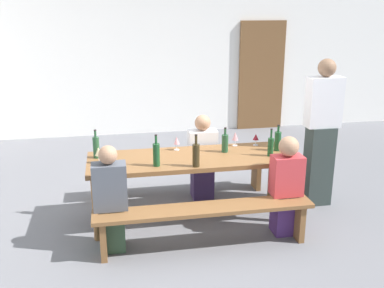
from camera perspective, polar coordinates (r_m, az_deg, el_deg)
The scene contains 20 objects.
ground_plane at distance 5.32m, azimuth 0.00°, elevation -9.29°, with size 24.00×24.00×0.00m, color slate.
back_wall at distance 8.54m, azimuth -4.81°, elevation 12.05°, with size 14.00×0.20×3.20m, color white.
wooden_door at distance 8.93m, azimuth 8.83°, elevation 8.58°, with size 0.90×0.06×2.10m, color brown.
tasting_table at distance 5.05m, azimuth 0.00°, elevation -2.42°, with size 2.33×0.79×0.75m.
bench_near at distance 4.55m, azimuth 1.64°, elevation -9.08°, with size 2.23×0.30×0.45m.
bench_far at distance 5.80m, azimuth -1.27°, elevation -3.06°, with size 2.23×0.30×0.45m.
wine_bottle_0 at distance 5.17m, azimuth 4.23°, elevation 0.16°, with size 0.08×0.08×0.29m.
wine_bottle_1 at distance 5.10m, azimuth 10.01°, elevation -0.29°, with size 0.07×0.07×0.32m.
wine_bottle_2 at distance 4.72m, azimuth -4.58°, elevation -1.30°, with size 0.07×0.07×0.35m.
wine_bottle_3 at distance 5.07m, azimuth -12.15°, elevation -0.37°, with size 0.07×0.07×0.33m.
wine_bottle_4 at distance 5.30m, azimuth 10.89°, elevation 0.41°, with size 0.08×0.08×0.31m.
wine_bottle_5 at distance 4.69m, azimuth 0.52°, elevation -1.37°, with size 0.08×0.08×0.35m.
wine_glass_0 at distance 5.46m, azimuth 8.15°, elevation 0.85°, with size 0.07×0.07×0.14m.
wine_glass_1 at distance 4.89m, azimuth -11.87°, elevation -1.00°, with size 0.07×0.07×0.18m.
wine_glass_2 at distance 5.23m, azimuth -1.98°, elevation 0.40°, with size 0.07×0.07×0.16m.
wine_glass_3 at distance 5.41m, azimuth 5.54°, elevation 0.96°, with size 0.08×0.08×0.17m.
seated_guest_near_0 at distance 4.53m, azimuth -10.36°, elevation -7.22°, with size 0.33×0.24×1.10m.
seated_guest_near_1 at distance 4.87m, azimuth 11.92°, elevation -5.42°, with size 0.33×0.24×1.09m.
seated_guest_far_0 at distance 5.65m, azimuth 1.33°, elevation -1.92°, with size 0.36×0.24×1.09m.
standing_host at distance 5.60m, azimuth 16.14°, elevation 1.03°, with size 0.41×0.24×1.80m.
Camera 1 is at (-0.88, -4.67, 2.39)m, focal length 41.75 mm.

